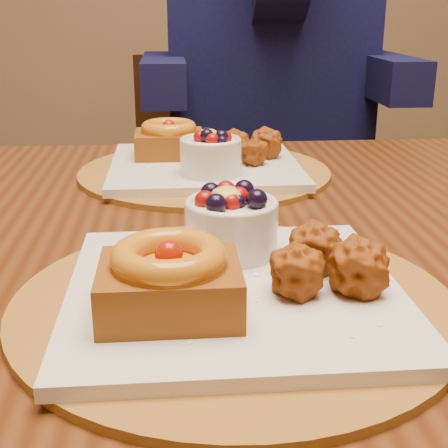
# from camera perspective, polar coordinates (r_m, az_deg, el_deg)

# --- Properties ---
(dining_table) EXTENTS (1.60, 0.90, 0.76)m
(dining_table) POSITION_cam_1_polar(r_m,az_deg,el_deg) (0.77, -0.78, -5.23)
(dining_table) COLOR #39190A
(dining_table) RESTS_ON ground
(place_setting_near) EXTENTS (0.38, 0.38, 0.09)m
(place_setting_near) POSITION_cam_1_polar(r_m,az_deg,el_deg) (0.53, 0.58, -4.92)
(place_setting_near) COLOR brown
(place_setting_near) RESTS_ON dining_table
(place_setting_far) EXTENTS (0.38, 0.38, 0.08)m
(place_setting_far) POSITION_cam_1_polar(r_m,az_deg,el_deg) (0.94, -1.93, 5.85)
(place_setting_far) COLOR brown
(place_setting_far) RESTS_ON dining_table
(chair_far) EXTENTS (0.56, 0.56, 0.87)m
(chair_far) POSITION_cam_1_polar(r_m,az_deg,el_deg) (1.68, -2.97, 1.41)
(chair_far) COLOR black
(chair_far) RESTS_ON ground
(diner) EXTENTS (0.57, 0.54, 0.93)m
(diner) POSITION_cam_1_polar(r_m,az_deg,el_deg) (1.48, 4.18, 19.07)
(diner) COLOR black
(diner) RESTS_ON ground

